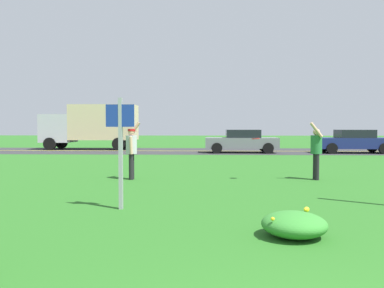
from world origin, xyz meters
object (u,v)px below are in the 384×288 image
(frisbee_red, at_px, (256,139))
(person_thrower_red_cap_gray_shirt, at_px, (132,148))
(car_gray_center_right, at_px, (242,141))
(person_catcher_green_shirt, at_px, (316,149))
(car_navy_center_left, at_px, (353,141))
(sign_post_near_path, at_px, (120,141))
(box_truck_silver, at_px, (92,124))

(frisbee_red, bearing_deg, person_thrower_red_cap_gray_shirt, -179.91)
(car_gray_center_right, bearing_deg, frisbee_red, -92.79)
(person_thrower_red_cap_gray_shirt, distance_m, frisbee_red, 3.84)
(person_catcher_green_shirt, bearing_deg, car_navy_center_left, 66.06)
(frisbee_red, bearing_deg, car_gray_center_right, 87.21)
(person_thrower_red_cap_gray_shirt, relative_size, frisbee_red, 7.22)
(person_catcher_green_shirt, height_order, frisbee_red, person_catcher_green_shirt)
(frisbee_red, xyz_separation_m, car_navy_center_left, (7.54, 12.91, -0.53))
(sign_post_near_path, distance_m, car_navy_center_left, 20.41)
(car_navy_center_left, height_order, car_gray_center_right, same)
(sign_post_near_path, relative_size, car_gray_center_right, 0.49)
(car_navy_center_left, bearing_deg, box_truck_silver, 169.32)
(person_catcher_green_shirt, height_order, box_truck_silver, box_truck_silver)
(sign_post_near_path, distance_m, box_truck_silver, 21.73)
(person_thrower_red_cap_gray_shirt, bearing_deg, person_catcher_green_shirt, 1.63)
(person_catcher_green_shirt, height_order, car_navy_center_left, person_catcher_green_shirt)
(car_navy_center_left, relative_size, box_truck_silver, 0.67)
(sign_post_near_path, distance_m, person_thrower_red_cap_gray_shirt, 4.51)
(person_thrower_red_cap_gray_shirt, xyz_separation_m, car_navy_center_left, (11.36, 12.92, -0.22))
(sign_post_near_path, bearing_deg, person_thrower_red_cap_gray_shirt, 98.35)
(sign_post_near_path, relative_size, frisbee_red, 8.90)
(person_thrower_red_cap_gray_shirt, height_order, box_truck_silver, box_truck_silver)
(car_navy_center_left, bearing_deg, sign_post_near_path, -121.65)
(person_catcher_green_shirt, xyz_separation_m, car_navy_center_left, (5.66, 12.76, -0.21))
(car_gray_center_right, bearing_deg, person_catcher_green_shirt, -84.44)
(sign_post_near_path, height_order, person_catcher_green_shirt, sign_post_near_path)
(car_gray_center_right, bearing_deg, box_truck_silver, 162.64)
(frisbee_red, relative_size, box_truck_silver, 0.04)
(car_gray_center_right, bearing_deg, person_thrower_red_cap_gray_shirt, -109.02)
(car_navy_center_left, distance_m, car_gray_center_right, 6.91)
(person_catcher_green_shirt, distance_m, frisbee_red, 1.91)
(frisbee_red, height_order, car_navy_center_left, car_navy_center_left)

